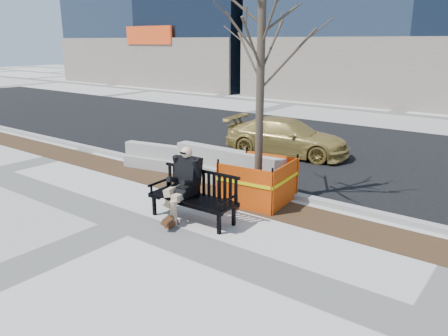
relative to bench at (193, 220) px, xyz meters
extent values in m
plane|color=beige|center=(-0.98, -0.95, 0.00)|extent=(120.00, 120.00, 0.00)
cube|color=#47301C|center=(-0.98, 1.65, 0.00)|extent=(40.00, 1.20, 0.02)
cube|color=black|center=(-0.98, 7.85, 0.00)|extent=(60.00, 10.40, 0.01)
cube|color=#9E9B93|center=(-0.98, 2.60, 0.06)|extent=(60.00, 0.25, 0.12)
imported|color=#AC8F43|center=(-1.22, 6.31, 0.00)|extent=(4.45, 2.31, 1.23)
camera|label=1|loc=(5.94, -6.72, 3.78)|focal=35.23mm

